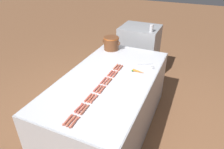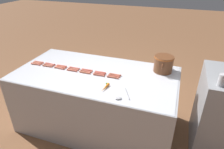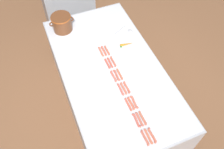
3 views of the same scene
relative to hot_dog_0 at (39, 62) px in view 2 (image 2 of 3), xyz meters
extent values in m
plane|color=brown|center=(0.02, 0.88, -0.86)|extent=(20.00, 20.00, 0.00)
cube|color=#ADAFB5|center=(0.02, 0.88, -0.44)|extent=(1.10, 2.09, 0.84)
cube|color=silver|center=(0.02, 0.88, -0.01)|extent=(1.08, 2.05, 0.00)
cylinder|color=#C4604C|center=(0.00, 0.00, 0.00)|extent=(0.03, 0.14, 0.02)
sphere|color=#C4604C|center=(0.00, -0.07, 0.00)|extent=(0.02, 0.02, 0.02)
sphere|color=#C4604C|center=(0.00, 0.07, 0.00)|extent=(0.02, 0.02, 0.02)
cylinder|color=#C95C4D|center=(0.00, 0.19, 0.00)|extent=(0.03, 0.14, 0.02)
sphere|color=#C95C4D|center=(0.01, 0.12, 0.00)|extent=(0.02, 0.02, 0.02)
sphere|color=#C95C4D|center=(0.00, 0.26, 0.00)|extent=(0.02, 0.02, 0.02)
cylinder|color=#CD5E49|center=(0.00, 0.38, 0.00)|extent=(0.02, 0.14, 0.02)
sphere|color=#CD5E49|center=(0.00, 0.31, 0.00)|extent=(0.02, 0.02, 0.02)
sphere|color=#CD5E49|center=(0.00, 0.44, 0.00)|extent=(0.02, 0.02, 0.02)
cylinder|color=#CC5E4F|center=(0.00, 0.57, 0.00)|extent=(0.03, 0.14, 0.02)
sphere|color=#CC5E4F|center=(0.00, 0.50, 0.00)|extent=(0.02, 0.02, 0.02)
sphere|color=#CC5E4F|center=(0.00, 0.64, 0.00)|extent=(0.02, 0.02, 0.02)
cylinder|color=#C9604F|center=(0.00, 0.76, 0.00)|extent=(0.03, 0.14, 0.02)
sphere|color=#C9604F|center=(-0.01, 0.69, 0.00)|extent=(0.02, 0.02, 0.02)
sphere|color=#C9604F|center=(0.00, 0.82, 0.00)|extent=(0.02, 0.02, 0.02)
cylinder|color=#CD5C4B|center=(0.00, 0.94, 0.00)|extent=(0.03, 0.14, 0.02)
sphere|color=#CD5C4B|center=(0.00, 0.88, 0.00)|extent=(0.02, 0.02, 0.02)
sphere|color=#CD5C4B|center=(0.00, 1.01, 0.00)|extent=(0.02, 0.02, 0.02)
cylinder|color=#C46549|center=(0.00, 1.14, 0.00)|extent=(0.02, 0.14, 0.02)
sphere|color=#C46549|center=(0.00, 1.07, 0.00)|extent=(0.02, 0.02, 0.02)
sphere|color=#C46549|center=(0.00, 1.21, 0.00)|extent=(0.02, 0.02, 0.02)
cylinder|color=#C7664B|center=(0.04, 0.00, 0.00)|extent=(0.02, 0.14, 0.02)
sphere|color=#C7664B|center=(0.04, -0.07, 0.00)|extent=(0.02, 0.02, 0.02)
sphere|color=#C7664B|center=(0.03, 0.07, 0.00)|extent=(0.02, 0.02, 0.02)
cylinder|color=#C06351|center=(0.04, 0.19, 0.00)|extent=(0.03, 0.14, 0.02)
sphere|color=#C06351|center=(0.04, 0.12, 0.00)|extent=(0.02, 0.02, 0.02)
sphere|color=#C06351|center=(0.03, 0.26, 0.00)|extent=(0.02, 0.02, 0.02)
cylinder|color=#C96249|center=(0.03, 0.38, 0.00)|extent=(0.03, 0.14, 0.02)
sphere|color=#C96249|center=(0.03, 0.31, 0.00)|extent=(0.02, 0.02, 0.02)
sphere|color=#C96249|center=(0.04, 0.45, 0.00)|extent=(0.02, 0.02, 0.02)
cylinder|color=#C36850|center=(0.04, 0.57, 0.00)|extent=(0.03, 0.14, 0.02)
sphere|color=#C36850|center=(0.03, 0.50, 0.00)|extent=(0.02, 0.02, 0.02)
sphere|color=#C36850|center=(0.04, 0.64, 0.00)|extent=(0.02, 0.02, 0.02)
cylinder|color=#BF5F4E|center=(0.03, 0.76, 0.00)|extent=(0.03, 0.14, 0.02)
sphere|color=#BF5F4E|center=(0.04, 0.69, 0.00)|extent=(0.02, 0.02, 0.02)
sphere|color=#BF5F4E|center=(0.03, 0.82, 0.00)|extent=(0.02, 0.02, 0.02)
cylinder|color=#CB5A4A|center=(0.03, 0.95, 0.00)|extent=(0.03, 0.14, 0.02)
sphere|color=#CB5A4A|center=(0.04, 0.88, 0.00)|extent=(0.02, 0.02, 0.02)
sphere|color=#CB5A4A|center=(0.03, 1.01, 0.00)|extent=(0.02, 0.02, 0.02)
cylinder|color=#C45C47|center=(0.03, 1.14, 0.00)|extent=(0.03, 0.14, 0.02)
sphere|color=#C45C47|center=(0.03, 1.07, 0.00)|extent=(0.02, 0.02, 0.02)
sphere|color=#C45C47|center=(0.04, 1.21, 0.00)|extent=(0.02, 0.02, 0.02)
cylinder|color=#CA624B|center=(0.07, 0.00, 0.00)|extent=(0.03, 0.14, 0.02)
sphere|color=#CA624B|center=(0.07, -0.07, 0.00)|extent=(0.02, 0.02, 0.02)
sphere|color=#CA624B|center=(0.08, 0.07, 0.00)|extent=(0.02, 0.02, 0.02)
cylinder|color=#C06249|center=(0.07, 0.19, 0.00)|extent=(0.03, 0.14, 0.02)
sphere|color=#C06249|center=(0.07, 0.12, 0.00)|extent=(0.02, 0.02, 0.02)
sphere|color=#C06249|center=(0.07, 0.26, 0.00)|extent=(0.02, 0.02, 0.02)
cylinder|color=#CD654F|center=(0.07, 0.38, 0.00)|extent=(0.03, 0.14, 0.02)
sphere|color=#CD654F|center=(0.07, 0.31, 0.00)|extent=(0.02, 0.02, 0.02)
sphere|color=#CD654F|center=(0.06, 0.45, 0.00)|extent=(0.02, 0.02, 0.02)
cylinder|color=#CE614B|center=(0.07, 0.57, 0.00)|extent=(0.03, 0.14, 0.02)
sphere|color=#CE614B|center=(0.07, 0.50, 0.00)|extent=(0.02, 0.02, 0.02)
sphere|color=#CE614B|center=(0.08, 0.64, 0.00)|extent=(0.02, 0.02, 0.02)
cylinder|color=#CA674A|center=(0.07, 0.76, 0.00)|extent=(0.02, 0.14, 0.02)
sphere|color=#CA674A|center=(0.07, 0.69, 0.00)|extent=(0.02, 0.02, 0.02)
sphere|color=#CA674A|center=(0.07, 0.83, 0.00)|extent=(0.02, 0.02, 0.02)
cylinder|color=#C65F49|center=(0.07, 0.95, 0.00)|extent=(0.03, 0.14, 0.02)
sphere|color=#C65F49|center=(0.07, 0.88, 0.00)|extent=(0.02, 0.02, 0.02)
sphere|color=#C65F49|center=(0.08, 1.02, 0.00)|extent=(0.02, 0.02, 0.02)
cylinder|color=#C46249|center=(0.07, 1.13, 0.00)|extent=(0.03, 0.14, 0.02)
sphere|color=#C46249|center=(0.07, 1.06, 0.00)|extent=(0.02, 0.02, 0.02)
sphere|color=#C46249|center=(0.07, 1.20, 0.00)|extent=(0.02, 0.02, 0.02)
cylinder|color=brown|center=(-0.31, 1.69, 0.09)|extent=(0.24, 0.24, 0.21)
torus|color=#9E4A1B|center=(-0.31, 1.69, 0.19)|extent=(0.25, 0.25, 0.03)
torus|color=brown|center=(-0.43, 1.69, 0.12)|extent=(0.07, 0.02, 0.07)
torus|color=brown|center=(-0.19, 1.69, 0.12)|extent=(0.07, 0.02, 0.07)
cylinder|color=#B7B7BC|center=(0.35, 1.39, -0.01)|extent=(0.20, 0.11, 0.01)
ellipsoid|color=#B7B7BC|center=(0.47, 1.33, 0.00)|extent=(0.08, 0.09, 0.02)
cone|color=orange|center=(0.33, 1.13, 0.00)|extent=(0.17, 0.05, 0.03)
sphere|color=#387F2D|center=(0.25, 1.12, 0.00)|extent=(0.02, 0.02, 0.02)
cylinder|color=#BCBCC1|center=(0.19, 2.28, 0.24)|extent=(0.07, 0.07, 0.12)
cylinder|color=silver|center=(0.19, 2.28, 0.30)|extent=(0.06, 0.06, 0.00)
camera|label=1|loc=(0.94, -1.11, 1.30)|focal=32.31mm
camera|label=2|loc=(2.07, 1.82, 1.19)|focal=31.66mm
camera|label=3|loc=(-0.59, -0.65, 2.11)|focal=38.39mm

